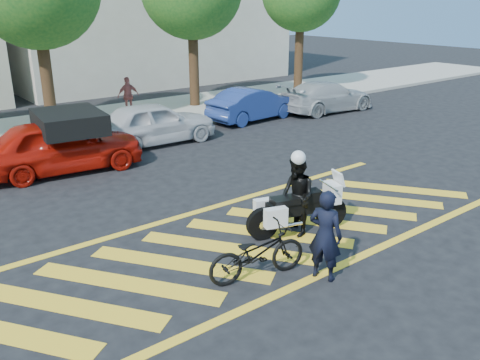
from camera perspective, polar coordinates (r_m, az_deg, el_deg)
ground at (r=10.66m, az=1.15°, el=-6.70°), size 90.00×90.00×0.00m
sidewalk at (r=20.84m, az=-20.26°, el=5.56°), size 60.00×5.00×0.15m
crosswalk at (r=10.64m, az=0.99°, el=-6.74°), size 12.33×4.00×0.01m
officer_bike at (r=9.04m, az=9.55°, el=-6.16°), size 0.60×0.72×1.68m
bicycle at (r=9.09m, az=1.95°, el=-8.19°), size 1.96×1.03×0.98m
police_motorcycle at (r=10.78m, az=6.36°, el=-3.26°), size 2.26×1.08×1.02m
officer_moto at (r=10.65m, az=6.39°, el=-1.84°), size 0.85×0.98×1.70m
red_convertible at (r=15.43m, az=-19.50°, el=3.68°), size 4.74×2.34×1.55m
parked_mid_right at (r=17.70m, az=-9.62°, el=6.34°), size 4.35×1.89×1.46m
parked_right at (r=20.98m, az=1.48°, el=8.52°), size 4.14×1.74×1.33m
parked_far_right at (r=22.97m, az=9.74°, el=9.23°), size 4.67×2.13×1.33m
pedestrian_right at (r=21.96m, az=-12.43°, el=9.25°), size 0.94×0.50×1.54m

